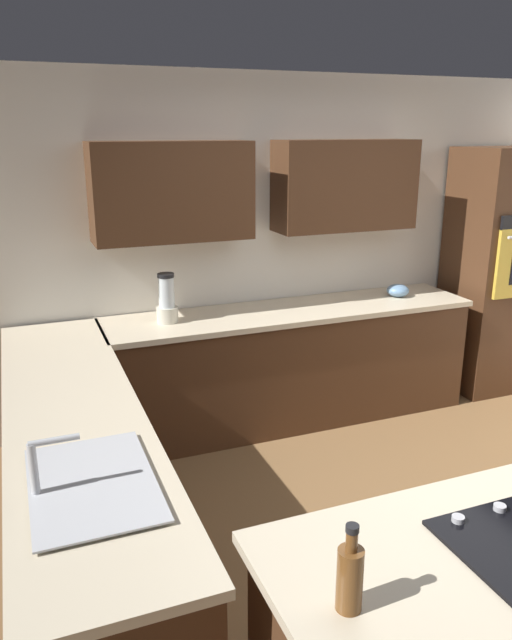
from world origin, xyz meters
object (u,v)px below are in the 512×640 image
blender (167,301)px  wall_oven (500,271)px  oil_bottle (350,576)px  mixing_bowl (398,290)px  sink_unit (90,483)px

blender → wall_oven: bearing=179.4°
blender → oil_bottle: (0.18, 2.85, -0.04)m
oil_bottle → blender: bearing=-93.6°
blender → mixing_bowl: bearing=-180.0°
sink_unit → mixing_bowl: (-2.68, -1.95, 0.03)m
mixing_bowl → oil_bottle: 3.53m
wall_oven → mixing_bowl: 1.00m
blender → oil_bottle: bearing=86.4°
sink_unit → mixing_bowl: size_ratio=3.93×
wall_oven → oil_bottle: size_ratio=7.53×
sink_unit → oil_bottle: bearing=123.6°
wall_oven → mixing_bowl: wall_oven is taller
sink_unit → mixing_bowl: sink_unit is taller
sink_unit → oil_bottle: size_ratio=2.56×
sink_unit → oil_bottle: 1.09m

